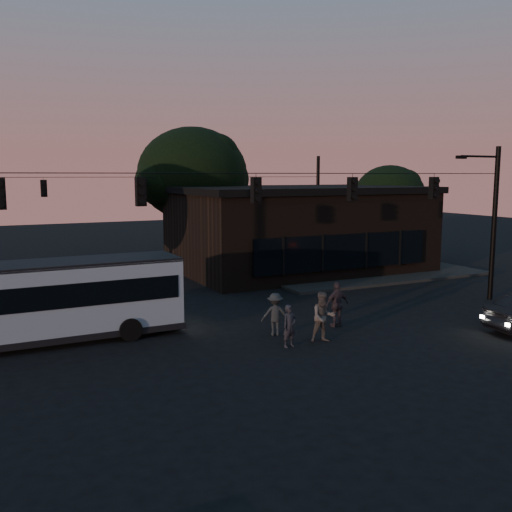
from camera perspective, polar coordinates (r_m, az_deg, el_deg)
name	(u,v)px	position (r m, az deg, el deg)	size (l,w,h in m)	color
ground	(309,360)	(19.50, 5.31, -10.27)	(120.00, 120.00, 0.00)	black
sidewalk_far_right	(354,270)	(37.33, 9.74, -1.35)	(14.00, 10.00, 0.15)	black
building	(298,228)	(36.99, 4.27, 2.77)	(15.40, 10.41, 5.40)	black
tree_behind	(193,174)	(40.15, -6.36, 8.14)	(7.60, 7.60, 9.43)	black
tree_right	(389,195)	(43.71, 13.19, 5.93)	(5.20, 5.20, 6.86)	black
signal_rig_near	(256,219)	(22.07, 0.00, 3.72)	(26.24, 0.30, 7.50)	black
signal_rig_far	(145,206)	(37.08, -11.08, 4.98)	(26.24, 0.30, 7.50)	black
bus	(35,299)	(22.20, -21.27, -4.03)	(10.68, 2.74, 3.00)	#8191A4
pedestrian_a	(289,326)	(20.59, 3.37, -7.01)	(0.56, 0.37, 1.54)	black
pedestrian_b	(323,317)	(21.27, 6.73, -6.09)	(0.91, 0.71, 1.88)	#474341
pedestrian_c	(337,304)	(23.44, 8.12, -4.82)	(1.08, 0.45, 1.85)	#2D252C
pedestrian_d	(275,314)	(22.04, 1.93, -5.84)	(1.07, 0.61, 1.65)	black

